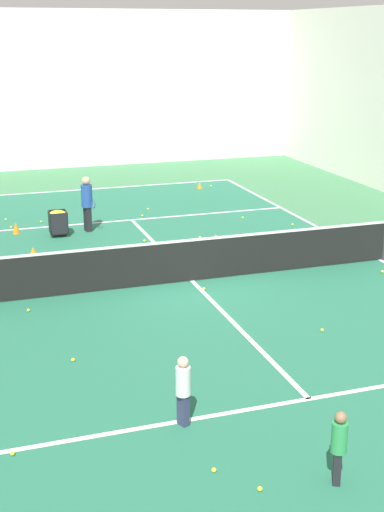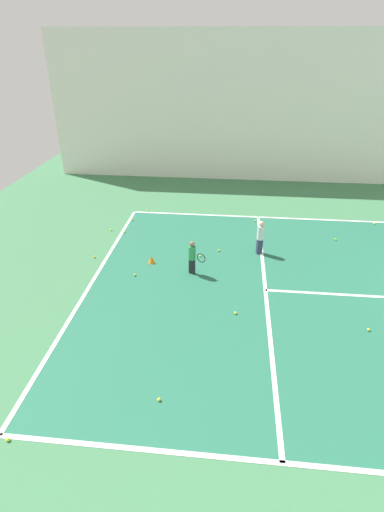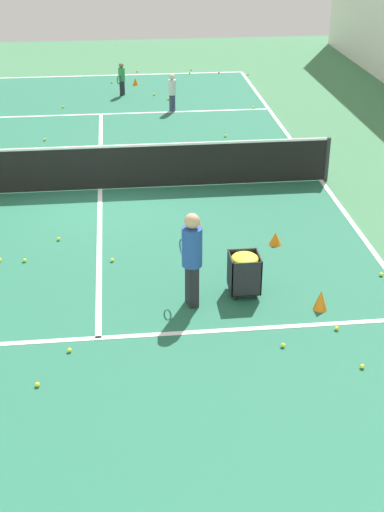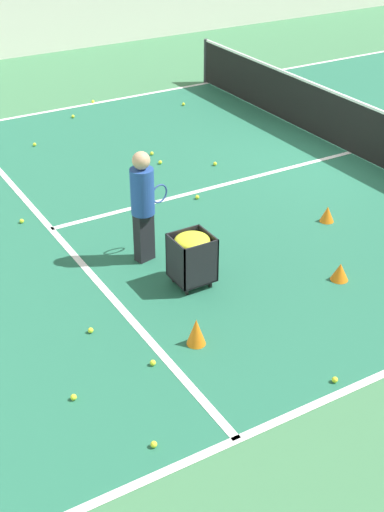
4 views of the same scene
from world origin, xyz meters
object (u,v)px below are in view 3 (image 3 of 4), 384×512
at_px(tennis_net, 99,167).
at_px(player_near_baseline, 122,77).
at_px(coach_at_net, 192,254).
at_px(child_midcourt, 172,90).
at_px(ball_cart, 244,267).
at_px(training_cone_0, 197,221).

relative_size(tennis_net, player_near_baseline, 10.03).
distance_m(player_near_baseline, coach_at_net, 13.29).
relative_size(player_near_baseline, child_midcourt, 0.93).
height_order(tennis_net, coach_at_net, coach_at_net).
bearing_deg(ball_cart, player_near_baseline, -82.38).
height_order(player_near_baseline, coach_at_net, coach_at_net).
relative_size(tennis_net, child_midcourt, 9.37).
height_order(tennis_net, player_near_baseline, player_near_baseline).
height_order(tennis_net, training_cone_0, tennis_net).
bearing_deg(coach_at_net, player_near_baseline, -8.95).
height_order(tennis_net, ball_cart, tennis_net).
bearing_deg(training_cone_0, tennis_net, -48.32).
height_order(coach_at_net, ball_cart, coach_at_net).
height_order(ball_cart, training_cone_0, ball_cart).
relative_size(player_near_baseline, ball_cart, 1.41).
xyz_separation_m(tennis_net, training_cone_0, (-1.95, 2.19, -0.41)).
distance_m(player_near_baseline, training_cone_0, 10.38).
bearing_deg(player_near_baseline, tennis_net, 23.23).
xyz_separation_m(coach_at_net, ball_cart, (-0.91, -0.24, -0.42)).
bearing_deg(player_near_baseline, ball_cart, 35.73).
distance_m(tennis_net, child_midcourt, 6.47).
bearing_deg(tennis_net, player_near_baseline, -94.88).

